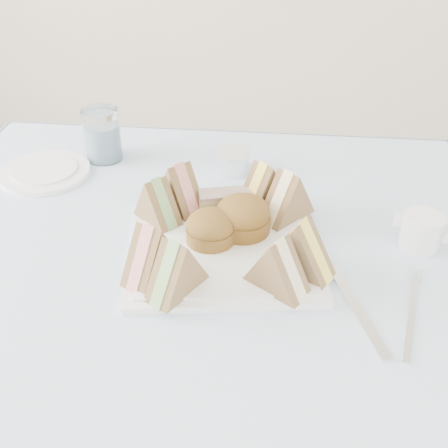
# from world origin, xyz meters

# --- Properties ---
(table) EXTENTS (0.90, 0.90, 0.74)m
(table) POSITION_xyz_m (0.00, 0.00, 0.37)
(table) COLOR brown
(table) RESTS_ON floor
(tablecloth) EXTENTS (1.02, 1.02, 0.01)m
(tablecloth) POSITION_xyz_m (0.00, 0.00, 0.74)
(tablecloth) COLOR white
(tablecloth) RESTS_ON table
(serving_plate) EXTENTS (0.34, 0.34, 0.01)m
(serving_plate) POSITION_xyz_m (0.05, 0.05, 0.75)
(serving_plate) COLOR white
(serving_plate) RESTS_ON tablecloth
(sandwich_fl_a) EXTENTS (0.09, 0.11, 0.09)m
(sandwich_fl_a) POSITION_xyz_m (-0.05, -0.03, 0.80)
(sandwich_fl_a) COLOR #967254
(sandwich_fl_a) RESTS_ON serving_plate
(sandwich_fl_b) EXTENTS (0.09, 0.11, 0.09)m
(sandwich_fl_b) POSITION_xyz_m (-0.01, -0.06, 0.80)
(sandwich_fl_b) COLOR #967254
(sandwich_fl_b) RESTS_ON serving_plate
(sandwich_fr_a) EXTENTS (0.11, 0.09, 0.09)m
(sandwich_fr_a) POSITION_xyz_m (0.17, -0.00, 0.80)
(sandwich_fr_a) COLOR #967254
(sandwich_fr_a) RESTS_ON serving_plate
(sandwich_fr_b) EXTENTS (0.10, 0.09, 0.09)m
(sandwich_fr_b) POSITION_xyz_m (0.14, -0.04, 0.80)
(sandwich_fr_b) COLOR #967254
(sandwich_fr_b) RESTS_ON serving_plate
(sandwich_bl_a) EXTENTS (0.10, 0.10, 0.08)m
(sandwich_bl_a) POSITION_xyz_m (-0.07, 0.11, 0.80)
(sandwich_bl_a) COLOR #967254
(sandwich_bl_a) RESTS_ON serving_plate
(sandwich_bl_b) EXTENTS (0.10, 0.10, 0.09)m
(sandwich_bl_b) POSITION_xyz_m (-0.04, 0.15, 0.80)
(sandwich_bl_b) COLOR #967254
(sandwich_bl_b) RESTS_ON serving_plate
(sandwich_br_a) EXTENTS (0.10, 0.11, 0.09)m
(sandwich_br_a) POSITION_xyz_m (0.15, 0.14, 0.80)
(sandwich_br_a) COLOR #967254
(sandwich_br_a) RESTS_ON serving_plate
(sandwich_br_b) EXTENTS (0.10, 0.10, 0.09)m
(sandwich_br_b) POSITION_xyz_m (0.11, 0.17, 0.80)
(sandwich_br_b) COLOR #967254
(sandwich_br_b) RESTS_ON serving_plate
(scone_left) EXTENTS (0.09, 0.09, 0.05)m
(scone_left) POSITION_xyz_m (0.03, 0.06, 0.79)
(scone_left) COLOR brown
(scone_left) RESTS_ON serving_plate
(scone_right) EXTENTS (0.12, 0.12, 0.06)m
(scone_right) POSITION_xyz_m (0.08, 0.09, 0.79)
(scone_right) COLOR brown
(scone_right) RESTS_ON serving_plate
(pastry_slice) EXTENTS (0.10, 0.06, 0.04)m
(pastry_slice) POSITION_xyz_m (0.04, 0.15, 0.78)
(pastry_slice) COLOR #E4C485
(pastry_slice) RESTS_ON serving_plate
(side_plate) EXTENTS (0.20, 0.20, 0.01)m
(side_plate) POSITION_xyz_m (-0.33, 0.27, 0.75)
(side_plate) COLOR white
(side_plate) RESTS_ON tablecloth
(water_glass) EXTENTS (0.09, 0.09, 0.11)m
(water_glass) POSITION_xyz_m (-0.23, 0.35, 0.80)
(water_glass) COLOR white
(water_glass) RESTS_ON tablecloth
(tea_strainer) EXTENTS (0.08, 0.08, 0.04)m
(tea_strainer) POSITION_xyz_m (0.04, 0.32, 0.77)
(tea_strainer) COLOR white
(tea_strainer) RESTS_ON tablecloth
(knife) EXTENTS (0.08, 0.19, 0.00)m
(knife) POSITION_xyz_m (0.25, -0.07, 0.75)
(knife) COLOR white
(knife) RESTS_ON tablecloth
(fork) EXTENTS (0.05, 0.17, 0.00)m
(fork) POSITION_xyz_m (0.33, -0.09, 0.75)
(fork) COLOR white
(fork) RESTS_ON tablecloth
(creamer_jug) EXTENTS (0.08, 0.08, 0.06)m
(creamer_jug) POSITION_xyz_m (0.37, 0.10, 0.77)
(creamer_jug) COLOR white
(creamer_jug) RESTS_ON tablecloth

